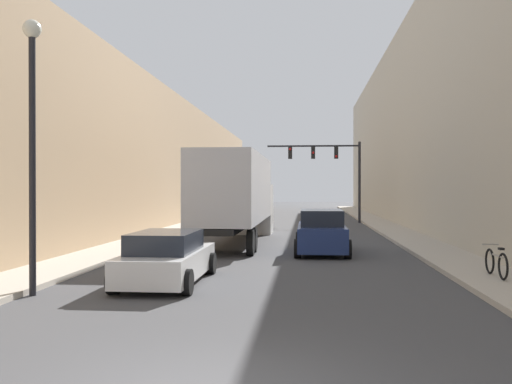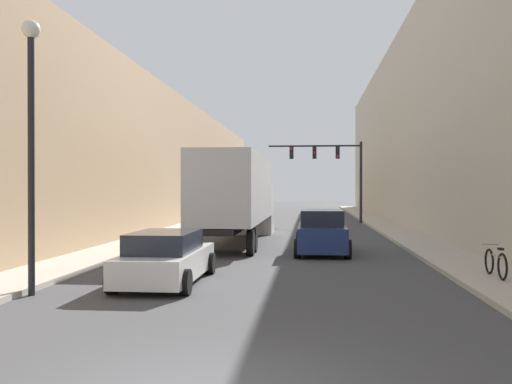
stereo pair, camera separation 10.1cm
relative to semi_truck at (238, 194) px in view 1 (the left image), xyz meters
name	(u,v)px [view 1 (the left image)]	position (x,y,z in m)	size (l,w,h in m)	color
sidewalk_right	(387,227)	(8.36, 9.99, -2.21)	(2.11, 80.00, 0.15)	#B2A899
sidewalk_left	(189,226)	(-4.46, 9.99, -2.21)	(2.11, 80.00, 0.15)	#B2A899
building_right	(453,123)	(12.41, 9.99, 4.39)	(6.00, 80.00, 13.35)	#BCB29E
building_left	(128,159)	(-8.51, 9.99, 2.22)	(6.00, 80.00, 9.01)	tan
semi_truck	(238,194)	(0.00, 0.00, 0.00)	(2.58, 13.18, 4.05)	silver
sedan_car	(167,258)	(-0.49, -11.67, -1.62)	(2.04, 4.74, 1.41)	silver
suv_car	(321,233)	(3.84, -4.14, -1.47)	(2.08, 4.72, 1.72)	navy
traffic_signal_gantry	(333,164)	(5.22, 16.10, 2.06)	(6.97, 0.35, 6.03)	black
street_lamp	(32,118)	(-3.25, -13.71, 1.96)	(0.44, 0.44, 6.59)	black
parked_bicycle	(496,263)	(8.41, -10.77, -1.76)	(0.44, 1.82, 0.86)	black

